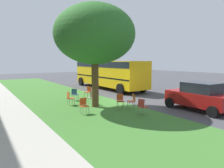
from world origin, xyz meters
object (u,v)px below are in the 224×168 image
object	(u,v)px
chair_1	(92,96)
chair_3	(120,100)
chair_0	(132,100)
chair_6	(75,94)
chair_7	(70,97)
street_tree	(95,35)
chair_5	(88,91)
parked_car	(199,96)
chair_2	(84,105)
school_bus	(108,72)
chair_4	(142,106)

from	to	relation	value
chair_1	chair_3	bearing A→B (deg)	-155.84
chair_0	chair_6	world-z (taller)	same
chair_1	chair_7	distance (m)	1.46
street_tree	chair_7	distance (m)	4.33
chair_5	parked_car	bearing A→B (deg)	-154.27
chair_2	street_tree	bearing A→B (deg)	-47.87
chair_1	parked_car	xyz separation A→B (m)	(-4.97, -4.44, 0.32)
street_tree	chair_5	xyz separation A→B (m)	(3.14, -1.08, -3.97)
chair_0	chair_3	world-z (taller)	same
chair_2	chair_3	size ratio (longest dim) A/B	1.00
chair_0	school_bus	size ratio (longest dim) A/B	0.08
chair_0	chair_3	xyz separation A→B (m)	(0.48, 0.56, 0.00)
chair_7	parked_car	distance (m)	7.98
chair_3	chair_7	distance (m)	3.36
chair_2	chair_4	xyz separation A→B (m)	(-1.95, -2.49, 0.00)
chair_6	chair_1	bearing A→B (deg)	-164.64
chair_4	chair_7	bearing A→B (deg)	27.08
street_tree	parked_car	distance (m)	7.22
parked_car	street_tree	bearing A→B (deg)	47.73
chair_0	chair_2	xyz separation A→B (m)	(0.44, 3.02, 0.00)
chair_4	parked_car	size ratio (longest dim) A/B	0.24
chair_0	chair_2	world-z (taller)	same
street_tree	chair_0	bearing A→B (deg)	-136.30
chair_5	chair_6	bearing A→B (deg)	113.28
chair_0	street_tree	bearing A→B (deg)	43.70
chair_3	chair_4	size ratio (longest dim) A/B	1.00
chair_5	parked_car	size ratio (longest dim) A/B	0.24
chair_3	chair_0	bearing A→B (deg)	-131.09
chair_0	chair_5	bearing A→B (deg)	6.43
chair_1	chair_5	bearing A→B (deg)	-20.97
chair_1	chair_4	size ratio (longest dim) A/B	1.00
chair_0	chair_3	distance (m)	0.74
chair_0	chair_7	size ratio (longest dim) A/B	1.00
street_tree	chair_5	bearing A→B (deg)	-19.01
street_tree	chair_2	xyz separation A→B (m)	(-1.26, 1.39, -3.97)
chair_0	chair_3	bearing A→B (deg)	48.91
chair_0	chair_4	distance (m)	1.60
street_tree	chair_4	xyz separation A→B (m)	(-3.21, -1.10, -3.97)
chair_2	chair_7	size ratio (longest dim) A/B	1.00
street_tree	chair_0	distance (m)	4.61
chair_3	chair_6	bearing A→B (deg)	20.15
chair_5	school_bus	distance (m)	5.87
chair_1	parked_car	size ratio (longest dim) A/B	0.24
chair_2	chair_3	world-z (taller)	same
chair_2	chair_5	bearing A→B (deg)	-29.36
street_tree	chair_6	distance (m)	4.72
chair_2	chair_7	distance (m)	2.53
chair_7	school_bus	bearing A→B (deg)	-48.95
chair_4	chair_7	world-z (taller)	same
chair_3	chair_5	size ratio (longest dim) A/B	1.00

